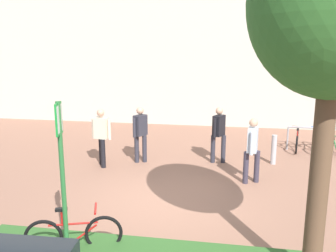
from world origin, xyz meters
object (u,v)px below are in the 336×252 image
at_px(bike_at_sign, 74,235).
at_px(person_shirt_blue, 101,134).
at_px(person_suited_dark, 140,131).
at_px(person_suited_navy, 219,131).
at_px(tree_sidewalk, 336,7).
at_px(bike_rack_cluster, 336,142).
at_px(person_casual_tan, 252,146).
at_px(parking_sign_post, 61,159).
at_px(bollard_steel, 274,150).

distance_m(bike_at_sign, person_shirt_blue, 4.74).
distance_m(person_suited_dark, person_suited_navy, 2.36).
height_order(tree_sidewalk, person_shirt_blue, tree_sidewalk).
distance_m(bike_at_sign, bike_rack_cluster, 9.55).
bearing_deg(bike_at_sign, person_shirt_blue, 103.60).
bearing_deg(person_suited_navy, person_casual_tan, -59.35).
bearing_deg(tree_sidewalk, person_suited_navy, 105.43).
bearing_deg(person_suited_dark, tree_sidewalk, -53.99).
xyz_separation_m(bike_rack_cluster, person_suited_dark, (-6.20, -2.21, 0.64)).
distance_m(person_shirt_blue, person_suited_navy, 3.49).
relative_size(tree_sidewalk, person_casual_tan, 3.09).
xyz_separation_m(parking_sign_post, bike_at_sign, (0.10, 0.09, -1.40)).
xyz_separation_m(bike_rack_cluster, bollard_steel, (-2.21, -1.72, 0.10)).
height_order(person_suited_dark, person_suited_navy, same).
height_order(parking_sign_post, bike_at_sign, parking_sign_post).
xyz_separation_m(person_shirt_blue, person_suited_dark, (1.03, 0.55, 0.00)).
relative_size(parking_sign_post, bike_at_sign, 1.67).
distance_m(tree_sidewalk, person_casual_tan, 5.25).
xyz_separation_m(bike_at_sign, bike_rack_cluster, (6.13, 7.32, -0.00)).
relative_size(tree_sidewalk, bike_at_sign, 3.29).
relative_size(bike_rack_cluster, person_shirt_blue, 1.87).
height_order(tree_sidewalk, person_casual_tan, tree_sidewalk).
bearing_deg(person_suited_dark, bike_at_sign, -89.22).
bearing_deg(parking_sign_post, person_casual_tan, 50.76).
relative_size(person_suited_dark, person_casual_tan, 1.00).
distance_m(person_shirt_blue, person_casual_tan, 4.33).
distance_m(tree_sidewalk, bike_at_sign, 5.34).
xyz_separation_m(bollard_steel, person_casual_tan, (-0.74, -1.68, 0.53)).
bearing_deg(parking_sign_post, tree_sidewalk, -2.87).
bearing_deg(person_suited_dark, person_suited_navy, 8.72).
relative_size(parking_sign_post, person_suited_navy, 1.57).
bearing_deg(person_suited_dark, bike_rack_cluster, 19.61).
xyz_separation_m(bike_at_sign, person_shirt_blue, (-1.10, 4.56, 0.63)).
height_order(tree_sidewalk, person_suited_dark, tree_sidewalk).
relative_size(tree_sidewalk, person_suited_navy, 3.09).
height_order(person_shirt_blue, person_casual_tan, same).
distance_m(parking_sign_post, bollard_steel, 7.09).
distance_m(bike_rack_cluster, bollard_steel, 2.80).
bearing_deg(person_casual_tan, bike_rack_cluster, 49.06).
bearing_deg(tree_sidewalk, person_casual_tan, 99.08).
bearing_deg(person_casual_tan, bollard_steel, 66.25).
distance_m(bike_rack_cluster, person_suited_dark, 6.61).
bearing_deg(bollard_steel, parking_sign_post, -125.21).
bearing_deg(bike_at_sign, tree_sidewalk, -4.28).
xyz_separation_m(bike_at_sign, person_suited_dark, (-0.07, 5.11, 0.63)).
relative_size(bike_at_sign, bike_rack_cluster, 0.50).
bearing_deg(parking_sign_post, person_shirt_blue, 102.22).
bearing_deg(parking_sign_post, bike_rack_cluster, 49.98).
bearing_deg(tree_sidewalk, bike_rack_cluster, 73.38).
height_order(parking_sign_post, person_suited_dark, parking_sign_post).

